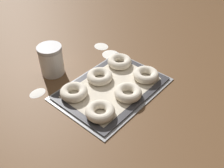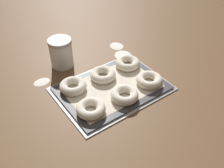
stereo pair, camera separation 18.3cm
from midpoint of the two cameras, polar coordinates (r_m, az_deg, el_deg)
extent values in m
plane|color=brown|center=(1.04, 6.29, -1.55)|extent=(2.80, 2.80, 0.00)
cube|color=#93969B|center=(1.03, 5.05, -1.38)|extent=(0.43, 0.31, 0.01)
cube|color=#333338|center=(1.03, 5.07, -1.16)|extent=(0.40, 0.28, 0.00)
cube|color=beige|center=(1.03, 5.07, -1.15)|extent=(0.35, 0.23, 0.00)
torus|color=silver|center=(0.92, 1.04, -5.86)|extent=(0.11, 0.11, 0.03)
torus|color=silver|center=(0.98, 8.13, -2.77)|extent=(0.11, 0.11, 0.03)
torus|color=silver|center=(1.06, 13.04, 0.49)|extent=(0.11, 0.11, 0.03)
torus|color=silver|center=(1.01, -3.42, -0.85)|extent=(0.11, 0.11, 0.03)
torus|color=silver|center=(1.06, 2.91, 1.66)|extent=(0.11, 0.11, 0.03)
torus|color=silver|center=(1.14, 8.04, 4.21)|extent=(0.11, 0.11, 0.03)
cylinder|color=white|center=(1.14, -6.52, 6.13)|extent=(0.10, 0.10, 0.11)
cylinder|color=#B2B2B7|center=(1.10, -6.77, 8.91)|extent=(0.10, 0.10, 0.02)
ellipsoid|color=white|center=(1.30, 5.09, 8.02)|extent=(0.06, 0.07, 0.00)
ellipsoid|color=white|center=(1.23, 6.74, 5.96)|extent=(0.08, 0.09, 0.00)
ellipsoid|color=white|center=(1.08, -10.50, 0.12)|extent=(0.07, 0.05, 0.00)
camera|label=1|loc=(0.09, -84.84, 4.29)|focal=42.00mm
camera|label=2|loc=(0.09, 95.16, -4.29)|focal=42.00mm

